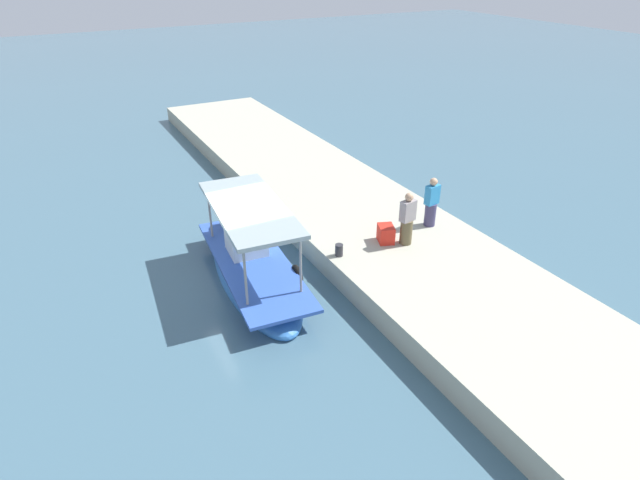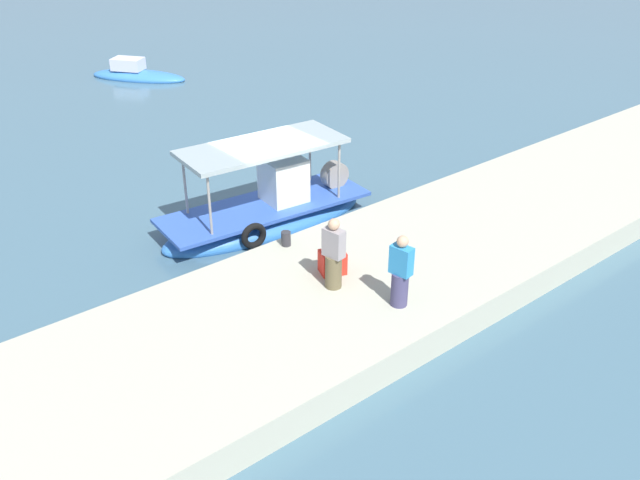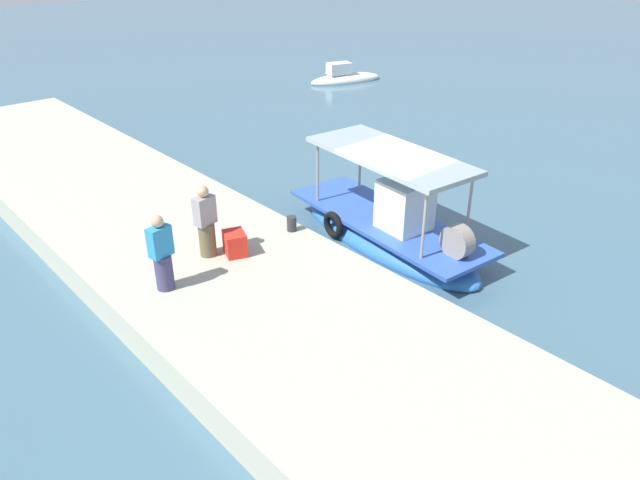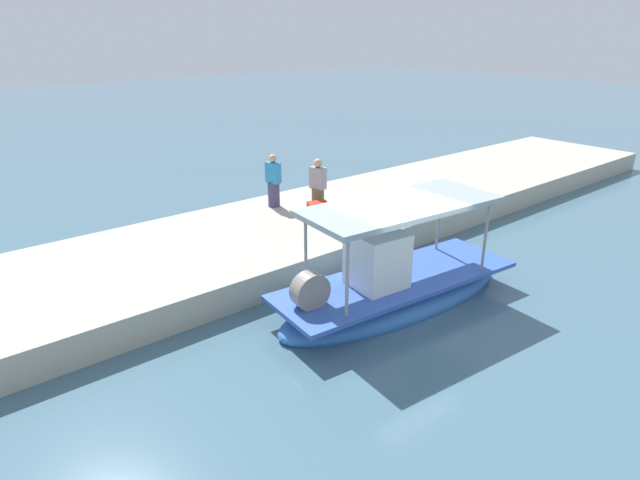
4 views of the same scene
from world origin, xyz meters
name	(u,v)px [view 1 (image 1 of 4)]	position (x,y,z in m)	size (l,w,h in m)	color
ground_plane	(248,279)	(0.00, 0.00, 0.00)	(120.00, 120.00, 0.00)	#426476
dock_quay	(378,233)	(0.00, -4.72, 0.37)	(36.00, 5.18, 0.74)	#AEAE99
main_fishing_boat	(253,266)	(-0.09, -0.16, 0.43)	(6.44, 2.53, 2.82)	#3170BF
fisherman_near_bollard	(407,221)	(-1.51, -4.70, 1.51)	(0.44, 0.52, 1.70)	brown
fisherman_by_crate	(431,204)	(-0.88, -6.14, 1.49)	(0.43, 0.51, 1.67)	#3F3B61
mooring_bollard	(339,250)	(-1.19, -2.50, 0.92)	(0.24, 0.24, 0.37)	#2D2D33
cargo_crate	(386,234)	(-1.13, -4.22, 1.01)	(0.57, 0.46, 0.54)	red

